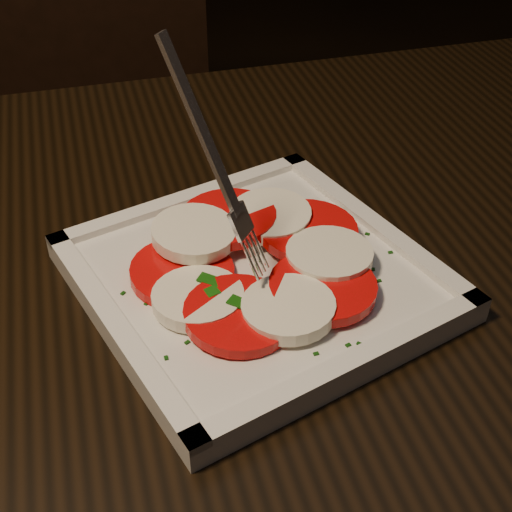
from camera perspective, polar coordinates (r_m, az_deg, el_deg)
name	(u,v)px	position (r m, az deg, el deg)	size (l,w,h in m)	color
table	(305,372)	(0.61, 3.91, -9.28)	(1.28, 0.92, 0.75)	black
chair	(89,120)	(1.27, -13.19, 10.52)	(0.52, 0.52, 0.93)	black
plate	(256,280)	(0.53, 0.00, -1.90)	(0.24, 0.24, 0.01)	white
caprese_salad	(256,262)	(0.52, 0.00, -0.45)	(0.21, 0.20, 0.03)	red
fork	(203,159)	(0.46, -4.26, 7.73)	(0.03, 0.07, 0.16)	white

